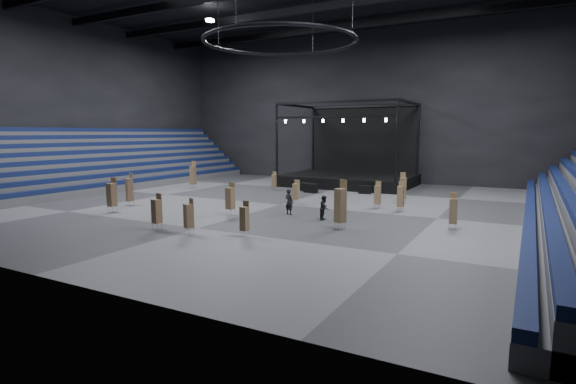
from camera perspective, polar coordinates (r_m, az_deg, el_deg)
The scene contains 26 objects.
floor at distance 37.06m, azimuth -0.97°, elevation -1.61°, with size 50.00×50.00×0.00m, color #555558.
wall_back at distance 55.92m, azimuth 9.83°, elevation 10.62°, with size 50.00×0.20×18.00m, color black.
wall_front at distance 21.23m, azimuth -31.20°, elevation 14.86°, with size 50.00×0.20×18.00m, color black.
wall_left at distance 53.59m, azimuth -25.37°, elevation 10.15°, with size 0.20×42.00×18.00m, color black.
bleachers_left at distance 52.03m, azimuth -23.57°, elevation 2.33°, with size 7.20×40.00×6.40m.
stage at distance 51.54m, azimuth 7.94°, elevation 2.53°, with size 14.00×10.00×9.20m.
truss_ring at distance 37.27m, azimuth -1.01°, elevation 18.53°, with size 12.30×12.30×5.15m.
flight_case_left at distance 45.77m, azimuth 2.20°, elevation 0.66°, with size 1.23×0.62×0.82m, color black.
flight_case_mid at distance 44.46m, azimuth 2.90°, elevation 0.50°, with size 1.34×0.67×0.90m, color black.
flight_case_right at distance 44.25m, azimuth 9.76°, elevation 0.30°, with size 1.21×0.60×0.80m, color black.
chair_stack_0 at distance 35.60m, azimuth 11.31°, elevation -0.30°, with size 0.49×0.49×2.16m.
chair_stack_1 at distance 37.28m, azimuth 1.03°, elevation 0.12°, with size 0.48×0.48×2.02m.
chair_stack_2 at distance 32.56m, azimuth -7.34°, elevation -0.73°, with size 0.56×0.56×2.36m.
chair_stack_3 at distance 35.82m, azimuth -21.47°, elevation -0.25°, with size 0.55×0.55×2.61m.
chair_stack_4 at distance 25.77m, azimuth -5.54°, elevation -3.31°, with size 0.43×0.43×2.05m.
chair_stack_5 at distance 27.52m, azimuth 6.69°, elevation -1.60°, with size 0.72×0.72×3.06m.
chair_stack_6 at distance 34.68m, azimuth 14.12°, elevation -0.50°, with size 0.45×0.45×2.29m.
chair_stack_7 at distance 38.87m, azimuth 14.40°, elevation 0.56°, with size 0.63×0.63×2.61m.
chair_stack_8 at distance 28.61m, azimuth -16.32°, elevation -2.28°, with size 0.55×0.55×2.22m.
chair_stack_9 at distance 38.47m, azimuth -19.48°, elevation 0.34°, with size 0.59×0.59×2.69m.
chair_stack_10 at distance 46.33m, azimuth -1.77°, elevation 1.49°, with size 0.48×0.48×1.90m.
chair_stack_11 at distance 48.75m, azimuth -11.97°, elevation 2.19°, with size 0.57×0.57×2.92m.
chair_stack_12 at distance 26.82m, azimuth -12.48°, elevation -2.89°, with size 0.61×0.61×2.13m.
chair_stack_13 at distance 29.19m, azimuth 20.24°, elevation -2.21°, with size 0.54×0.54×2.30m.
man_center at distance 32.46m, azimuth 0.15°, elevation -1.25°, with size 0.68×0.45×1.88m, color black.
crew_member at distance 30.60m, azimuth 4.64°, elevation -2.00°, with size 0.82×0.64×1.68m, color black.
Camera 1 is at (17.98, -31.86, 5.91)m, focal length 28.00 mm.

